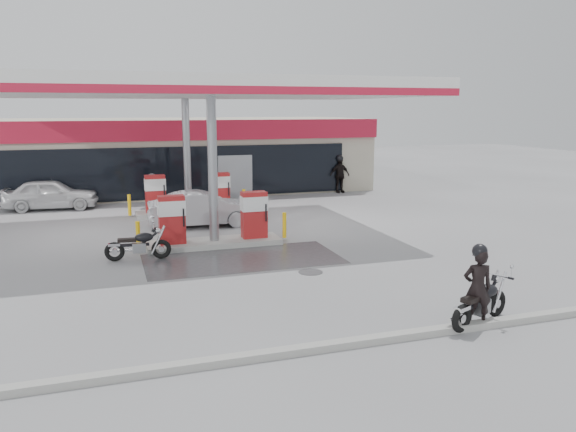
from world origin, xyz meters
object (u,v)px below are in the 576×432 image
(parked_car_left, at_px, (83,188))
(biker_walking, at_px, (340,175))
(attendant, at_px, (153,190))
(pump_island_near, at_px, (214,225))
(parked_motorcycle, at_px, (139,245))
(pump_island_far, at_px, (188,198))
(hatchback_silver, at_px, (203,209))
(sedan_white, at_px, (51,194))
(main_motorcycle, at_px, (481,303))
(biker_main, at_px, (477,288))

(parked_car_left, xyz_separation_m, biker_walking, (13.33, -2.08, 0.39))
(attendant, bearing_deg, pump_island_near, -154.40)
(parked_motorcycle, distance_m, attendant, 9.51)
(biker_walking, bearing_deg, pump_island_far, -158.43)
(hatchback_silver, bearing_deg, pump_island_far, 4.99)
(sedan_white, relative_size, hatchback_silver, 0.98)
(parked_motorcycle, bearing_deg, pump_island_far, 74.97)
(main_motorcycle, distance_m, biker_main, 0.44)
(biker_walking, bearing_deg, biker_main, -106.35)
(pump_island_near, relative_size, biker_main, 3.01)
(biker_main, xyz_separation_m, hatchback_silver, (-3.79, 12.10, -0.16))
(biker_main, height_order, sedan_white, biker_main)
(pump_island_near, bearing_deg, main_motorcycle, -64.77)
(parked_car_left, distance_m, biker_walking, 13.50)
(pump_island_near, xyz_separation_m, biker_main, (3.96, -8.86, 0.14))
(main_motorcycle, relative_size, biker_walking, 0.99)
(biker_main, xyz_separation_m, biker_walking, (4.88, 18.66, 0.11))
(pump_island_near, bearing_deg, parked_car_left, 110.75)
(parked_car_left, bearing_deg, main_motorcycle, -168.15)
(sedan_white, distance_m, parked_car_left, 3.00)
(biker_walking, bearing_deg, hatchback_silver, -144.60)
(pump_island_near, bearing_deg, sedan_white, 122.41)
(pump_island_near, height_order, biker_main, pump_island_near)
(pump_island_far, relative_size, parked_car_left, 1.29)
(attendant, bearing_deg, main_motorcycle, -145.70)
(pump_island_far, bearing_deg, sedan_white, 151.28)
(parked_car_left, bearing_deg, biker_walking, -109.70)
(main_motorcycle, height_order, biker_main, biker_main)
(parked_car_left, bearing_deg, parked_motorcycle, 177.73)
(biker_main, relative_size, parked_motorcycle, 0.85)
(biker_main, relative_size, hatchback_silver, 0.41)
(pump_island_far, height_order, parked_motorcycle, pump_island_far)
(parked_motorcycle, relative_size, hatchback_silver, 0.47)
(biker_walking, bearing_deg, pump_island_near, -133.73)
(biker_main, distance_m, sedan_white, 20.55)
(pump_island_far, relative_size, biker_main, 3.01)
(sedan_white, relative_size, attendant, 2.60)
(biker_main, bearing_deg, hatchback_silver, -58.05)
(pump_island_near, relative_size, parked_car_left, 1.29)
(attendant, distance_m, biker_walking, 10.26)
(parked_motorcycle, bearing_deg, attendant, 87.22)
(parked_car_left, bearing_deg, biker_main, -168.65)
(sedan_white, bearing_deg, main_motorcycle, -146.50)
(attendant, bearing_deg, hatchback_silver, -147.09)
(pump_island_far, xyz_separation_m, biker_walking, (8.83, 3.80, 0.26))
(hatchback_silver, distance_m, biker_walking, 10.87)
(pump_island_far, xyz_separation_m, main_motorcycle, (4.14, -14.78, -0.25))
(main_motorcycle, distance_m, sedan_white, 20.56)
(sedan_white, xyz_separation_m, attendant, (4.53, -0.88, 0.09))
(main_motorcycle, height_order, parked_motorcycle, main_motorcycle)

